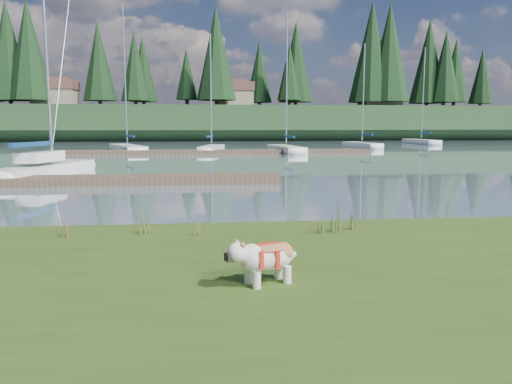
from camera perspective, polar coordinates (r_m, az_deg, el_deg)
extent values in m
plane|color=gray|center=(42.08, -7.21, 4.37)|extent=(200.00, 200.00, 0.00)
cube|color=#314A16|center=(6.47, -13.65, -12.91)|extent=(60.00, 9.00, 0.35)
cube|color=#1A3219|center=(85.00, -6.66, 7.74)|extent=(200.00, 20.00, 5.00)
cylinder|color=silver|center=(6.46, 0.07, -9.98)|extent=(0.11, 0.11, 0.23)
cylinder|color=silver|center=(6.66, -0.88, -9.45)|extent=(0.11, 0.11, 0.23)
cylinder|color=silver|center=(6.68, 3.59, -9.40)|extent=(0.11, 0.11, 0.23)
cylinder|color=silver|center=(6.87, 2.57, -8.91)|extent=(0.11, 0.11, 0.23)
ellipsoid|color=silver|center=(6.60, 1.46, -7.42)|extent=(0.85, 0.64, 0.36)
ellipsoid|color=#A8663E|center=(6.57, 1.46, -6.45)|extent=(0.62, 0.53, 0.13)
ellipsoid|color=silver|center=(6.36, -2.17, -6.93)|extent=(0.35, 0.36, 0.26)
cube|color=black|center=(6.33, -3.11, -7.45)|extent=(0.12, 0.15, 0.10)
cube|color=white|center=(25.49, -22.90, 2.15)|extent=(3.15, 7.09, 0.70)
ellipsoid|color=white|center=(28.51, -19.40, 2.85)|extent=(1.91, 2.19, 0.70)
cylinder|color=silver|center=(26.18, -22.88, 15.07)|extent=(0.14, 0.14, 10.48)
cube|color=navy|center=(24.53, -24.27, 5.00)|extent=(0.93, 3.10, 0.20)
cube|color=white|center=(25.10, -23.44, 3.72)|extent=(1.66, 2.70, 0.45)
cube|color=#4C3D2C|center=(21.67, -18.96, 1.28)|extent=(16.00, 2.00, 0.30)
cube|color=#4C3D2C|center=(42.07, -4.48, 4.61)|extent=(26.00, 2.20, 0.30)
cube|color=white|center=(46.73, -14.48, 4.79)|extent=(4.46, 7.90, 0.70)
ellipsoid|color=white|center=(50.53, -15.46, 4.96)|extent=(2.35, 2.59, 0.70)
cylinder|color=silver|center=(46.89, -14.76, 12.94)|extent=(0.12, 0.12, 12.16)
cube|color=navy|center=(45.66, -14.23, 6.21)|extent=(1.30, 2.96, 0.20)
cube|color=white|center=(44.43, -5.10, 4.86)|extent=(2.53, 6.10, 0.70)
ellipsoid|color=white|center=(47.35, -4.43, 5.04)|extent=(1.60, 1.85, 0.70)
cylinder|color=silver|center=(44.48, -5.18, 11.65)|extent=(0.12, 0.12, 9.36)
cube|color=navy|center=(43.59, -5.32, 6.35)|extent=(0.68, 2.36, 0.20)
cube|color=white|center=(43.78, 3.47, 4.83)|extent=(2.41, 7.31, 0.70)
ellipsoid|color=white|center=(47.24, 2.28, 5.05)|extent=(1.77, 2.12, 0.70)
cylinder|color=silver|center=(43.90, 3.54, 12.80)|extent=(0.12, 0.12, 11.03)
cube|color=navy|center=(42.80, 3.84, 6.34)|extent=(0.51, 2.86, 0.20)
cube|color=white|center=(52.93, 12.01, 5.18)|extent=(2.51, 6.45, 0.70)
ellipsoid|color=white|center=(55.72, 10.49, 5.34)|extent=(1.65, 1.93, 0.70)
cylinder|color=silver|center=(52.98, 12.18, 11.06)|extent=(0.12, 0.12, 9.70)
cube|color=navy|center=(52.14, 12.50, 6.43)|extent=(0.64, 2.50, 0.20)
cube|color=white|center=(65.53, 18.35, 5.42)|extent=(1.93, 7.35, 0.70)
ellipsoid|color=white|center=(68.81, 17.00, 5.57)|extent=(1.66, 2.05, 0.70)
cylinder|color=silver|center=(65.60, 18.58, 10.67)|extent=(0.12, 0.12, 10.88)
cube|color=navy|center=(64.61, 18.79, 6.42)|extent=(0.31, 2.91, 0.20)
cone|color=#475B23|center=(9.85, -13.01, -2.92)|extent=(0.03, 0.03, 0.59)
cone|color=brown|center=(9.78, -12.41, -3.33)|extent=(0.03, 0.03, 0.47)
cone|color=#475B23|center=(9.86, -12.65, -2.72)|extent=(0.03, 0.03, 0.65)
cone|color=brown|center=(9.82, -12.21, -3.45)|extent=(0.03, 0.03, 0.41)
cone|color=#475B23|center=(9.77, -12.95, -3.17)|extent=(0.03, 0.03, 0.53)
cone|color=#475B23|center=(9.55, -6.67, -3.63)|extent=(0.03, 0.03, 0.41)
cone|color=brown|center=(9.49, -6.00, -3.95)|extent=(0.03, 0.03, 0.33)
cone|color=#475B23|center=(9.57, -6.31, -3.47)|extent=(0.03, 0.03, 0.45)
cone|color=brown|center=(9.53, -5.82, -4.02)|extent=(0.03, 0.03, 0.29)
cone|color=#475B23|center=(9.48, -6.55, -3.85)|extent=(0.03, 0.03, 0.37)
cone|color=#475B23|center=(9.83, 8.79, -2.57)|extent=(0.03, 0.03, 0.68)
cone|color=brown|center=(9.80, 9.51, -3.01)|extent=(0.03, 0.03, 0.54)
cone|color=#475B23|center=(9.86, 9.09, -2.34)|extent=(0.03, 0.03, 0.74)
cone|color=brown|center=(9.85, 9.61, -3.16)|extent=(0.03, 0.03, 0.47)
cone|color=#475B23|center=(9.76, 9.02, -2.84)|extent=(0.03, 0.03, 0.61)
cone|color=#475B23|center=(9.99, -21.32, -3.64)|extent=(0.03, 0.03, 0.40)
cone|color=brown|center=(9.90, -20.80, -3.95)|extent=(0.03, 0.03, 0.32)
cone|color=#475B23|center=(10.00, -20.95, -3.49)|extent=(0.03, 0.03, 0.45)
cone|color=brown|center=(9.94, -20.57, -4.02)|extent=(0.03, 0.03, 0.28)
cone|color=#475B23|center=(9.91, -21.32, -3.84)|extent=(0.03, 0.03, 0.36)
cone|color=#475B23|center=(9.69, 7.35, -3.48)|extent=(0.03, 0.03, 0.41)
cone|color=brown|center=(9.66, 8.08, -3.78)|extent=(0.03, 0.03, 0.33)
cone|color=#475B23|center=(9.73, 7.66, -3.32)|extent=(0.03, 0.03, 0.45)
cone|color=brown|center=(9.71, 8.19, -3.85)|extent=(0.03, 0.03, 0.29)
cone|color=#475B23|center=(9.63, 7.58, -3.69)|extent=(0.03, 0.03, 0.37)
cone|color=#475B23|center=(10.09, 10.61, -2.80)|extent=(0.03, 0.03, 0.52)
cone|color=brown|center=(10.07, 11.32, -3.15)|extent=(0.03, 0.03, 0.41)
cone|color=#475B23|center=(10.13, 10.89, -2.62)|extent=(0.03, 0.03, 0.57)
cone|color=brown|center=(10.12, 11.41, -3.24)|extent=(0.03, 0.03, 0.36)
cone|color=#475B23|center=(10.03, 10.84, -3.03)|extent=(0.03, 0.03, 0.46)
cube|color=#33281C|center=(10.70, -10.54, -5.15)|extent=(60.00, 0.50, 0.14)
cylinder|color=#382619|center=(84.15, -24.26, 9.43)|extent=(0.60, 0.60, 1.80)
cone|color=black|center=(84.81, -24.56, 14.60)|extent=(6.60, 6.60, 15.00)
cylinder|color=#382619|center=(84.77, -13.58, 9.88)|extent=(0.60, 0.60, 1.80)
cone|color=black|center=(85.21, -13.71, 13.81)|extent=(4.84, 4.84, 11.00)
cylinder|color=#382619|center=(78.10, -4.52, 10.27)|extent=(0.60, 0.60, 1.80)
cone|color=black|center=(78.75, -4.58, 15.51)|extent=(6.16, 6.16, 14.00)
cylinder|color=#382619|center=(83.28, 3.82, 10.11)|extent=(0.60, 0.60, 1.80)
cone|color=black|center=(83.63, 3.85, 13.50)|extent=(3.96, 3.96, 9.00)
cylinder|color=#382619|center=(84.55, 12.90, 9.90)|extent=(0.60, 0.60, 1.80)
cone|color=black|center=(85.26, 13.07, 15.35)|extent=(7.04, 7.04, 16.00)
cylinder|color=#382619|center=(92.70, 20.62, 9.40)|extent=(0.60, 0.60, 1.80)
cone|color=black|center=(93.15, 20.81, 13.27)|extent=(5.28, 5.28, 12.00)
cube|color=gray|center=(85.22, -21.92, 9.86)|extent=(6.00, 5.00, 2.80)
cube|color=brown|center=(85.34, -21.99, 11.27)|extent=(6.30, 5.30, 1.40)
cube|color=brown|center=(85.40, -22.02, 11.80)|extent=(4.20, 3.60, 0.70)
cube|color=gray|center=(83.25, -2.52, 10.47)|extent=(6.00, 5.00, 2.80)
cube|color=brown|center=(83.38, -2.53, 11.91)|extent=(6.30, 5.30, 1.40)
cube|color=brown|center=(83.44, -2.53, 12.46)|extent=(4.20, 3.60, 0.70)
cube|color=gray|center=(86.17, 13.97, 10.16)|extent=(6.00, 5.00, 2.80)
cube|color=brown|center=(86.29, 14.02, 11.55)|extent=(6.30, 5.30, 1.40)
cube|color=brown|center=(86.35, 14.04, 12.08)|extent=(4.20, 3.60, 0.70)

